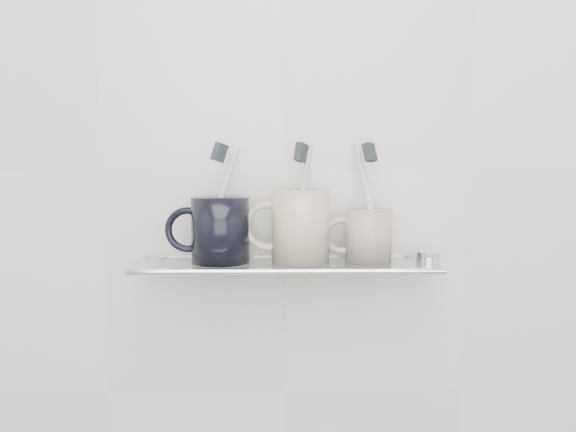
{
  "coord_description": "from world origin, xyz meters",
  "views": [
    {
      "loc": [
        -0.01,
        0.12,
        1.28
      ],
      "look_at": [
        0.0,
        1.04,
        1.18
      ],
      "focal_mm": 35.0,
      "sensor_mm": 36.0,
      "label": 1
    }
  ],
  "objects_px": {
    "mug_center": "(301,226)",
    "mug_right": "(368,236)",
    "mug_left": "(220,230)",
    "shelf_glass": "(286,265)"
  },
  "relations": [
    {
      "from": "mug_left",
      "to": "mug_center",
      "type": "relative_size",
      "value": 0.9
    },
    {
      "from": "mug_left",
      "to": "mug_center",
      "type": "distance_m",
      "value": 0.13
    },
    {
      "from": "mug_center",
      "to": "mug_right",
      "type": "xyz_separation_m",
      "value": [
        0.11,
        0.0,
        -0.02
      ]
    },
    {
      "from": "mug_left",
      "to": "mug_center",
      "type": "bearing_deg",
      "value": 12.27
    },
    {
      "from": "mug_center",
      "to": "mug_right",
      "type": "bearing_deg",
      "value": 12.39
    },
    {
      "from": "mug_center",
      "to": "mug_right",
      "type": "height_order",
      "value": "mug_center"
    },
    {
      "from": "mug_left",
      "to": "mug_right",
      "type": "height_order",
      "value": "mug_left"
    },
    {
      "from": "mug_center",
      "to": "mug_left",
      "type": "bearing_deg",
      "value": -167.61
    },
    {
      "from": "shelf_glass",
      "to": "mug_right",
      "type": "bearing_deg",
      "value": 2.09
    },
    {
      "from": "mug_left",
      "to": "mug_right",
      "type": "relative_size",
      "value": 1.23
    }
  ]
}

